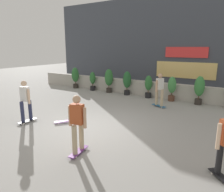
# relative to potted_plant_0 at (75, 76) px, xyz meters

# --- Properties ---
(ground_plane) EXTENTS (48.00, 48.00, 0.00)m
(ground_plane) POSITION_rel_potted_plant_0_xyz_m (5.77, -5.55, -0.87)
(ground_plane) COLOR #9E9B96
(planter_wall) EXTENTS (18.00, 0.40, 0.90)m
(planter_wall) POSITION_rel_potted_plant_0_xyz_m (5.77, 0.45, -0.42)
(planter_wall) COLOR #B2ADA3
(planter_wall) RESTS_ON ground
(building_backdrop) EXTENTS (20.00, 2.08, 6.50)m
(building_backdrop) POSITION_rel_potted_plant_0_xyz_m (5.77, 4.45, 2.37)
(building_backdrop) COLOR #424751
(building_backdrop) RESTS_ON ground
(potted_plant_0) EXTENTS (0.52, 0.52, 1.50)m
(potted_plant_0) POSITION_rel_potted_plant_0_xyz_m (0.00, 0.00, 0.00)
(potted_plant_0) COLOR #2D2823
(potted_plant_0) RESTS_ON ground
(potted_plant_1) EXTENTS (0.40, 0.40, 1.28)m
(potted_plant_1) POSITION_rel_potted_plant_0_xyz_m (1.59, 0.00, -0.17)
(potted_plant_1) COLOR black
(potted_plant_1) RESTS_ON ground
(potted_plant_2) EXTENTS (0.54, 0.54, 1.55)m
(potted_plant_2) POSITION_rel_potted_plant_0_xyz_m (2.93, 0.00, 0.03)
(potted_plant_2) COLOR #2D2823
(potted_plant_2) RESTS_ON ground
(potted_plant_3) EXTENTS (0.50, 0.50, 1.48)m
(potted_plant_3) POSITION_rel_potted_plant_0_xyz_m (4.29, 0.00, -0.01)
(potted_plant_3) COLOR black
(potted_plant_3) RESTS_ON ground
(potted_plant_4) EXTENTS (0.43, 0.43, 1.33)m
(potted_plant_4) POSITION_rel_potted_plant_0_xyz_m (5.72, 0.00, -0.13)
(potted_plant_4) COLOR black
(potted_plant_4) RESTS_ON ground
(potted_plant_5) EXTENTS (0.45, 0.45, 1.37)m
(potted_plant_5) POSITION_rel_potted_plant_0_xyz_m (7.12, -0.00, -0.10)
(potted_plant_5) COLOR brown
(potted_plant_5) RESTS_ON ground
(potted_plant_6) EXTENTS (0.51, 0.51, 1.50)m
(potted_plant_6) POSITION_rel_potted_plant_0_xyz_m (8.54, 0.00, -0.00)
(potted_plant_6) COLOR #2D2823
(potted_plant_6) RESTS_ON ground
(skater_mid_plaza) EXTENTS (0.55, 0.82, 1.70)m
(skater_mid_plaza) POSITION_rel_potted_plant_0_xyz_m (6.78, -7.40, 0.07)
(skater_mid_plaza) COLOR #72338C
(skater_mid_plaza) RESTS_ON ground
(skater_far_right) EXTENTS (0.82, 0.53, 1.70)m
(skater_far_right) POSITION_rel_potted_plant_0_xyz_m (6.97, -1.55, 0.07)
(skater_far_right) COLOR #266699
(skater_far_right) RESTS_ON ground
(skater_far_left) EXTENTS (0.56, 0.80, 1.70)m
(skater_far_left) POSITION_rel_potted_plant_0_xyz_m (3.34, -6.57, 0.07)
(skater_far_left) COLOR black
(skater_far_left) RESTS_ON ground
(skateboard_near_camera) EXTENTS (0.63, 0.77, 0.08)m
(skateboard_near_camera) POSITION_rel_potted_plant_0_xyz_m (4.63, -5.79, -0.81)
(skateboard_near_camera) COLOR #72338C
(skateboard_near_camera) RESTS_ON ground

